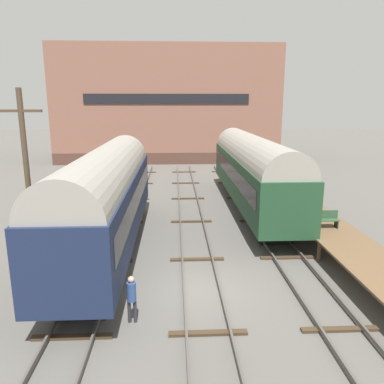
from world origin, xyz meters
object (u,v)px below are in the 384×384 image
(bench, at_px, (325,219))
(train_car_navy, at_px, (107,194))
(person_worker, at_px, (132,295))
(train_car_green, at_px, (252,168))
(utility_pole, at_px, (27,177))

(bench, bearing_deg, train_car_navy, -178.99)
(bench, distance_m, person_worker, 11.50)
(train_car_green, xyz_separation_m, bench, (2.39, -7.41, -1.45))
(train_car_navy, height_order, utility_pole, utility_pole)
(train_car_green, height_order, person_worker, train_car_green)
(train_car_navy, height_order, person_worker, train_car_navy)
(bench, bearing_deg, train_car_green, 107.92)
(train_car_navy, height_order, train_car_green, train_car_navy)
(train_car_green, height_order, utility_pole, utility_pole)
(train_car_green, relative_size, utility_pole, 2.27)
(train_car_navy, distance_m, train_car_green, 11.64)
(train_car_green, bearing_deg, train_car_navy, -139.22)
(train_car_navy, xyz_separation_m, bench, (11.21, 0.20, -1.49))
(train_car_navy, bearing_deg, train_car_green, 40.78)
(bench, height_order, utility_pole, utility_pole)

